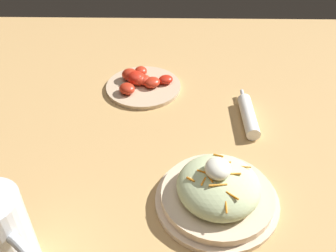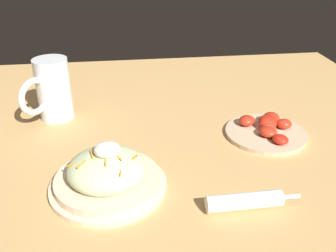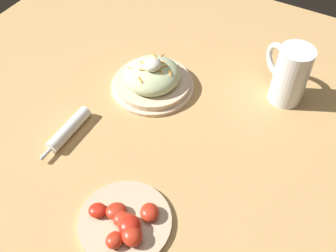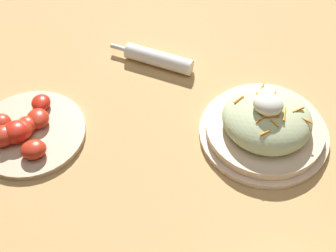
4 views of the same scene
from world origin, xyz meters
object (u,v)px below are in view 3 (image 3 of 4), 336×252
(salad_plate, at_px, (152,79))
(napkin_roll, at_px, (69,130))
(beer_mug, at_px, (289,77))
(tomato_plate, at_px, (125,222))

(salad_plate, bearing_deg, napkin_roll, -20.72)
(salad_plate, height_order, napkin_roll, salad_plate)
(salad_plate, bearing_deg, beer_mug, 113.40)
(beer_mug, bearing_deg, salad_plate, -66.60)
(napkin_roll, distance_m, tomato_plate, 0.30)
(salad_plate, xyz_separation_m, tomato_plate, (0.39, 0.17, -0.02))
(napkin_roll, bearing_deg, salad_plate, 159.28)
(beer_mug, xyz_separation_m, napkin_roll, (0.39, -0.42, -0.06))
(salad_plate, distance_m, napkin_roll, 0.27)
(beer_mug, relative_size, napkin_roll, 0.92)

